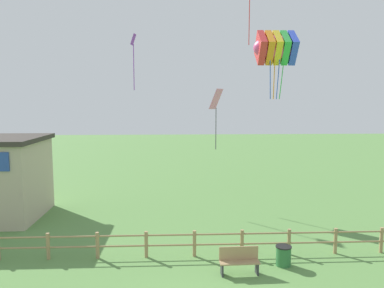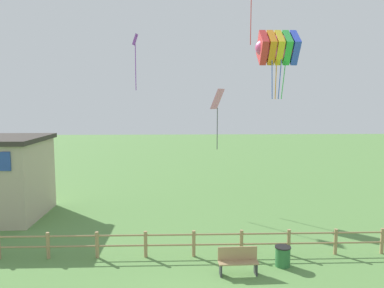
{
  "view_description": "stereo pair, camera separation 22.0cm",
  "coord_description": "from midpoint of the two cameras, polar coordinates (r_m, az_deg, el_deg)",
  "views": [
    {
      "loc": [
        -0.79,
        -9.17,
        6.18
      ],
      "look_at": [
        0.0,
        7.17,
        4.3
      ],
      "focal_mm": 35.0,
      "sensor_mm": 36.0,
      "label": 1
    },
    {
      "loc": [
        -0.57,
        -9.18,
        6.18
      ],
      "look_at": [
        0.0,
        7.17,
        4.3
      ],
      "focal_mm": 35.0,
      "sensor_mm": 36.0,
      "label": 2
    }
  ],
  "objects": [
    {
      "name": "kite_purple_streamer",
      "position": [
        25.2,
        -9.15,
        13.53
      ],
      "size": [
        0.36,
        0.57,
        3.61
      ],
      "color": "purple"
    },
    {
      "name": "park_bench_near_fence",
      "position": [
        14.13,
        6.74,
        -17.17
      ],
      "size": [
        1.44,
        0.45,
        0.97
      ],
      "color": "#9E7F56",
      "rests_on": "ground_plane"
    },
    {
      "name": "wooden_fence",
      "position": [
        15.41,
        -0.05,
        -14.68
      ],
      "size": [
        19.3,
        0.14,
        1.05
      ],
      "color": "#9E7F56",
      "rests_on": "ground_plane"
    },
    {
      "name": "kite_rainbow_parafoil",
      "position": [
        24.9,
        12.42,
        14.12
      ],
      "size": [
        2.91,
        2.28,
        4.34
      ],
      "color": "#E54C8C"
    },
    {
      "name": "trash_bin",
      "position": [
        15.09,
        13.34,
        -16.23
      ],
      "size": [
        0.6,
        0.6,
        0.75
      ],
      "color": "#2D6B38",
      "rests_on": "ground_plane"
    },
    {
      "name": "kite_pink_diamond",
      "position": [
        22.26,
        3.4,
        5.94
      ],
      "size": [
        0.93,
        1.07,
        3.6
      ],
      "color": "pink"
    }
  ]
}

